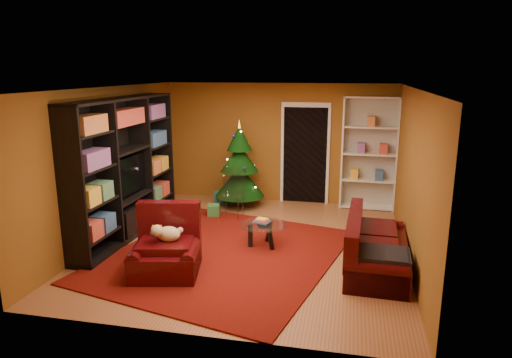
% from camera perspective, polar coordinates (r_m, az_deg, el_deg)
% --- Properties ---
extents(floor, '(5.00, 5.50, 0.05)m').
position_cam_1_polar(floor, '(7.78, -0.61, -8.40)').
color(floor, brown).
rests_on(floor, ground).
extents(ceiling, '(5.00, 5.50, 0.05)m').
position_cam_1_polar(ceiling, '(7.22, -0.67, 11.49)').
color(ceiling, silver).
rests_on(ceiling, wall_back).
extents(wall_back, '(5.00, 0.05, 2.60)m').
position_cam_1_polar(wall_back, '(10.07, 2.79, 4.50)').
color(wall_back, brown).
rests_on(wall_back, ground).
extents(wall_left, '(0.05, 5.50, 2.60)m').
position_cam_1_polar(wall_left, '(8.30, -17.93, 1.89)').
color(wall_left, brown).
rests_on(wall_left, ground).
extents(wall_right, '(0.05, 5.50, 2.60)m').
position_cam_1_polar(wall_right, '(7.28, 19.14, 0.23)').
color(wall_right, brown).
rests_on(wall_right, ground).
extents(doorway, '(1.06, 0.60, 2.16)m').
position_cam_1_polar(doorway, '(9.99, 6.14, 2.91)').
color(doorway, black).
rests_on(doorway, floor).
extents(rug, '(4.11, 4.52, 0.02)m').
position_cam_1_polar(rug, '(7.38, -3.99, -9.39)').
color(rug, '#620F09').
rests_on(rug, floor).
extents(media_unit, '(0.53, 3.17, 2.42)m').
position_cam_1_polar(media_unit, '(8.26, -16.13, 1.33)').
color(media_unit, black).
rests_on(media_unit, floor).
extents(christmas_tree, '(1.10, 1.10, 1.88)m').
position_cam_1_polar(christmas_tree, '(9.68, -2.06, 1.78)').
color(christmas_tree, black).
rests_on(christmas_tree, floor).
extents(gift_box_teal, '(0.34, 0.34, 0.27)m').
position_cam_1_polar(gift_box_teal, '(10.11, -4.20, -2.27)').
color(gift_box_teal, '#1A6983').
rests_on(gift_box_teal, floor).
extents(gift_box_green, '(0.29, 0.29, 0.24)m').
position_cam_1_polar(gift_box_green, '(9.23, -5.32, -3.93)').
color(gift_box_green, '#2D7337').
rests_on(gift_box_green, floor).
extents(gift_box_red, '(0.24, 0.24, 0.20)m').
position_cam_1_polar(gift_box_red, '(10.25, -2.48, -2.20)').
color(gift_box_red, maroon).
rests_on(gift_box_red, floor).
extents(white_bookshelf, '(1.13, 0.45, 2.41)m').
position_cam_1_polar(white_bookshelf, '(9.77, 13.96, 3.08)').
color(white_bookshelf, white).
rests_on(white_bookshelf, floor).
extents(armchair, '(1.20, 1.20, 0.80)m').
position_cam_1_polar(armchair, '(6.72, -11.26, -8.46)').
color(armchair, black).
rests_on(armchair, rug).
extents(dog, '(0.45, 0.38, 0.26)m').
position_cam_1_polar(dog, '(6.68, -10.83, -6.77)').
color(dog, beige).
rests_on(dog, armchair).
extents(sofa, '(0.95, 1.94, 0.82)m').
position_cam_1_polar(sofa, '(6.99, 14.94, -7.66)').
color(sofa, black).
rests_on(sofa, rug).
extents(coffee_table, '(0.97, 0.97, 0.49)m').
position_cam_1_polar(coffee_table, '(7.62, 0.92, -7.02)').
color(coffee_table, gray).
rests_on(coffee_table, rug).
extents(acrylic_chair, '(0.47, 0.51, 0.88)m').
position_cam_1_polar(acrylic_chair, '(9.05, -3.08, -2.11)').
color(acrylic_chair, '#66605B').
rests_on(acrylic_chair, rug).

